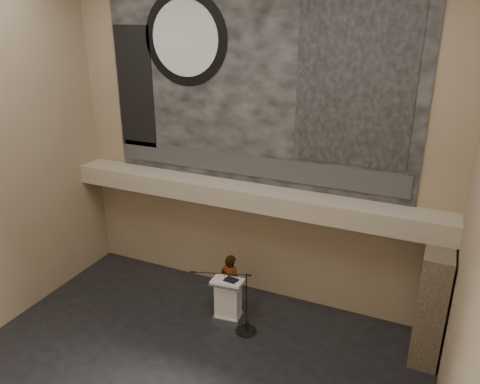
% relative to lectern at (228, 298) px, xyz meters
% --- Properties ---
extents(floor, '(10.00, 10.00, 0.00)m').
position_rel_lectern_xyz_m(floor, '(0.02, -2.50, -0.55)').
color(floor, black).
rests_on(floor, ground).
extents(wall_back, '(10.00, 0.02, 8.50)m').
position_rel_lectern_xyz_m(wall_back, '(0.02, 1.50, 3.70)').
color(wall_back, '#8D7359').
rests_on(wall_back, floor).
extents(wall_right, '(0.02, 8.00, 8.50)m').
position_rel_lectern_xyz_m(wall_right, '(5.02, -2.50, 3.70)').
color(wall_right, '#8D7359').
rests_on(wall_right, floor).
extents(soffit, '(10.00, 0.80, 0.50)m').
position_rel_lectern_xyz_m(soffit, '(0.02, 1.10, 2.40)').
color(soffit, '#9E907B').
rests_on(soffit, wall_back).
extents(sprinkler_left, '(0.04, 0.04, 0.06)m').
position_rel_lectern_xyz_m(sprinkler_left, '(-1.58, 1.05, 2.12)').
color(sprinkler_left, '#B2893D').
rests_on(sprinkler_left, soffit).
extents(sprinkler_right, '(0.04, 0.04, 0.06)m').
position_rel_lectern_xyz_m(sprinkler_right, '(1.92, 1.05, 2.12)').
color(sprinkler_right, '#B2893D').
rests_on(sprinkler_right, soffit).
extents(banner, '(8.00, 0.05, 5.00)m').
position_rel_lectern_xyz_m(banner, '(0.02, 1.47, 5.15)').
color(banner, black).
rests_on(banner, wall_back).
extents(banner_text_strip, '(7.76, 0.02, 0.55)m').
position_rel_lectern_xyz_m(banner_text_strip, '(0.02, 1.43, 3.10)').
color(banner_text_strip, '#2D2D2D').
rests_on(banner_text_strip, banner).
extents(banner_clock_rim, '(2.30, 0.02, 2.30)m').
position_rel_lectern_xyz_m(banner_clock_rim, '(-1.78, 1.43, 6.15)').
color(banner_clock_rim, black).
rests_on(banner_clock_rim, banner).
extents(banner_clock_face, '(1.84, 0.02, 1.84)m').
position_rel_lectern_xyz_m(banner_clock_face, '(-1.78, 1.41, 6.15)').
color(banner_clock_face, silver).
rests_on(banner_clock_face, banner).
extents(banner_building_print, '(2.60, 0.02, 3.60)m').
position_rel_lectern_xyz_m(banner_building_print, '(2.42, 1.43, 5.25)').
color(banner_building_print, black).
rests_on(banner_building_print, banner).
extents(banner_brick_print, '(1.10, 0.02, 3.20)m').
position_rel_lectern_xyz_m(banner_brick_print, '(-3.38, 1.43, 4.85)').
color(banner_brick_print, black).
rests_on(banner_brick_print, banner).
extents(stone_pier, '(0.60, 1.40, 2.70)m').
position_rel_lectern_xyz_m(stone_pier, '(4.67, 0.65, 0.80)').
color(stone_pier, '#413628').
rests_on(stone_pier, floor).
extents(lectern, '(0.82, 0.62, 1.14)m').
position_rel_lectern_xyz_m(lectern, '(0.00, 0.00, 0.00)').
color(lectern, silver).
rests_on(lectern, floor).
extents(binder, '(0.35, 0.30, 0.04)m').
position_rel_lectern_xyz_m(binder, '(0.09, -0.01, 0.56)').
color(binder, black).
rests_on(binder, lectern).
extents(papers, '(0.22, 0.29, 0.00)m').
position_rel_lectern_xyz_m(papers, '(-0.06, -0.00, 0.55)').
color(papers, white).
rests_on(papers, lectern).
extents(speaker_person, '(0.62, 0.45, 1.59)m').
position_rel_lectern_xyz_m(speaker_person, '(-0.09, 0.36, 0.24)').
color(speaker_person, white).
rests_on(speaker_person, floor).
extents(mic_stand, '(1.54, 0.68, 1.63)m').
position_rel_lectern_xyz_m(mic_stand, '(0.60, -0.36, -0.29)').
color(mic_stand, black).
rests_on(mic_stand, floor).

